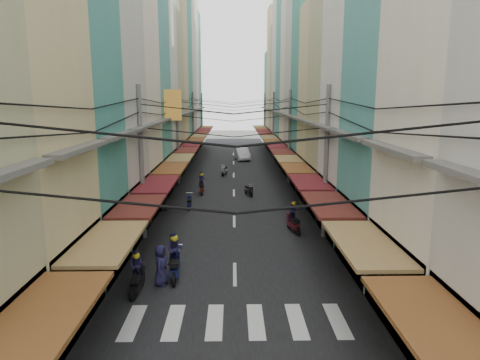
{
  "coord_description": "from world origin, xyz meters",
  "views": [
    {
      "loc": [
        -0.06,
        -19.41,
        7.55
      ],
      "look_at": [
        0.35,
        5.41,
        2.74
      ],
      "focal_mm": 32.0,
      "sensor_mm": 36.0,
      "label": 1
    }
  ],
  "objects": [
    {
      "name": "white_car",
      "position": [
        1.06,
        32.67,
        0.0
      ],
      "size": [
        5.27,
        2.61,
        1.78
      ],
      "primitive_type": "imported",
      "rotation": [
        0.0,
        0.0,
        0.13
      ],
      "color": "white",
      "rests_on": "ground"
    },
    {
      "name": "pedestrians",
      "position": [
        -3.73,
        1.98,
        1.05
      ],
      "size": [
        13.92,
        16.2,
        2.24
      ],
      "color": "#281F2A",
      "rests_on": "ground"
    },
    {
      "name": "building_row_left",
      "position": [
        -7.92,
        16.56,
        9.78
      ],
      "size": [
        7.8,
        67.67,
        23.7
      ],
      "color": "silver",
      "rests_on": "ground"
    },
    {
      "name": "sidewalk_right",
      "position": [
        6.5,
        20.0,
        0.03
      ],
      "size": [
        3.0,
        80.0,
        0.06
      ],
      "primitive_type": "cube",
      "color": "gray",
      "rests_on": "ground"
    },
    {
      "name": "sidewalk_left",
      "position": [
        -6.5,
        20.0,
        0.03
      ],
      "size": [
        3.0,
        80.0,
        0.06
      ],
      "primitive_type": "cube",
      "color": "gray",
      "rests_on": "ground"
    },
    {
      "name": "building_row_right",
      "position": [
        7.92,
        16.45,
        9.41
      ],
      "size": [
        7.8,
        68.98,
        22.59
      ],
      "color": "teal",
      "rests_on": "ground"
    },
    {
      "name": "traffic_sign",
      "position": [
        5.77,
        -4.41,
        1.95
      ],
      "size": [
        0.1,
        0.59,
        2.7
      ],
      "color": "slate",
      "rests_on": "ground"
    },
    {
      "name": "road",
      "position": [
        0.0,
        20.0,
        0.01
      ],
      "size": [
        10.0,
        80.0,
        0.02
      ],
      "primitive_type": "cube",
      "color": "black",
      "rests_on": "ground"
    },
    {
      "name": "utility_poles",
      "position": [
        0.0,
        15.01,
        6.59
      ],
      "size": [
        10.2,
        66.13,
        8.2
      ],
      "color": "slate",
      "rests_on": "ground"
    },
    {
      "name": "moving_scooters",
      "position": [
        -1.14,
        5.18,
        0.55
      ],
      "size": [
        7.69,
        27.52,
        2.01
      ],
      "color": "black",
      "rests_on": "ground"
    },
    {
      "name": "market_umbrella",
      "position": [
        6.61,
        -3.35,
        2.09
      ],
      "size": [
        2.25,
        2.25,
        2.38
      ],
      "color": "#B2B2B7",
      "rests_on": "ground"
    },
    {
      "name": "ground",
      "position": [
        0.0,
        0.0,
        0.0
      ],
      "size": [
        160.0,
        160.0,
        0.0
      ],
      "primitive_type": "plane",
      "color": "slate",
      "rests_on": "ground"
    },
    {
      "name": "crosswalk",
      "position": [
        -0.0,
        -6.0,
        0.03
      ],
      "size": [
        7.55,
        2.4,
        0.01
      ],
      "color": "silver",
      "rests_on": "ground"
    },
    {
      "name": "parked_scooters",
      "position": [
        3.55,
        -4.32,
        0.48
      ],
      "size": [
        13.05,
        16.14,
        1.02
      ],
      "color": "black",
      "rests_on": "ground"
    },
    {
      "name": "bicycle",
      "position": [
        6.21,
        2.3,
        0.0
      ],
      "size": [
        1.77,
        1.07,
        1.14
      ],
      "primitive_type": "imported",
      "rotation": [
        0.0,
        0.0,
        1.28
      ],
      "color": "black",
      "rests_on": "ground"
    }
  ]
}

